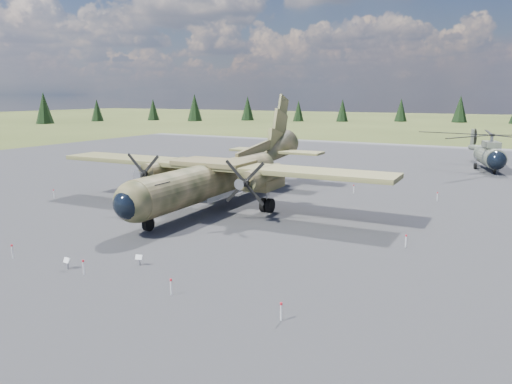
% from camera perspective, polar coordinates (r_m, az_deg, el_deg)
% --- Properties ---
extents(ground, '(500.00, 500.00, 0.00)m').
position_cam_1_polar(ground, '(40.34, -6.87, -2.98)').
color(ground, '#5A622B').
rests_on(ground, ground).
extents(apron, '(120.00, 120.00, 0.04)m').
position_cam_1_polar(apron, '(48.64, -0.09, -0.49)').
color(apron, slate).
rests_on(apron, ground).
extents(transport_plane, '(31.53, 28.69, 10.42)m').
position_cam_1_polar(transport_plane, '(44.36, -4.06, 2.29)').
color(transport_plane, '#373B20').
rests_on(transport_plane, ground).
extents(helicopter_near, '(23.50, 24.22, 4.81)m').
position_cam_1_polar(helicopter_near, '(71.50, 25.21, 4.94)').
color(helicopter_near, '#65685A').
rests_on(helicopter_near, ground).
extents(info_placard_left, '(0.45, 0.21, 0.69)m').
position_cam_1_polar(info_placard_left, '(30.41, -20.79, -7.44)').
color(info_placard_left, gray).
rests_on(info_placard_left, ground).
extents(info_placard_right, '(0.45, 0.27, 0.67)m').
position_cam_1_polar(info_placard_right, '(29.83, -13.22, -7.39)').
color(info_placard_right, gray).
rests_on(info_placard_right, ground).
extents(barrier_fence, '(33.12, 29.62, 0.85)m').
position_cam_1_polar(barrier_fence, '(40.43, -7.48, -2.23)').
color(barrier_fence, white).
rests_on(barrier_fence, ground).
extents(treeline, '(320.24, 328.36, 10.98)m').
position_cam_1_polar(treeline, '(31.52, -8.56, 2.05)').
color(treeline, black).
rests_on(treeline, ground).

